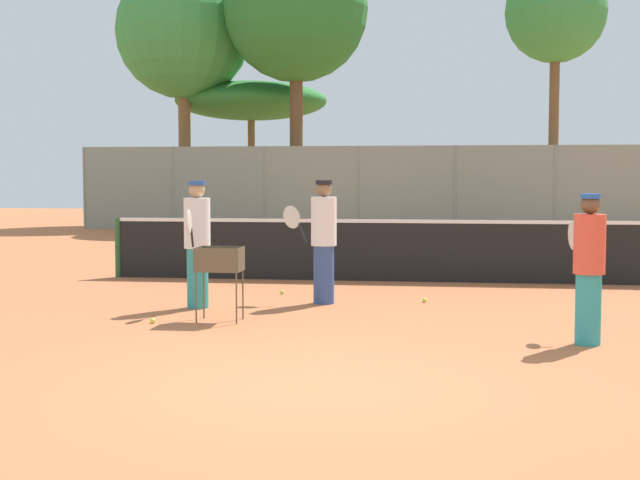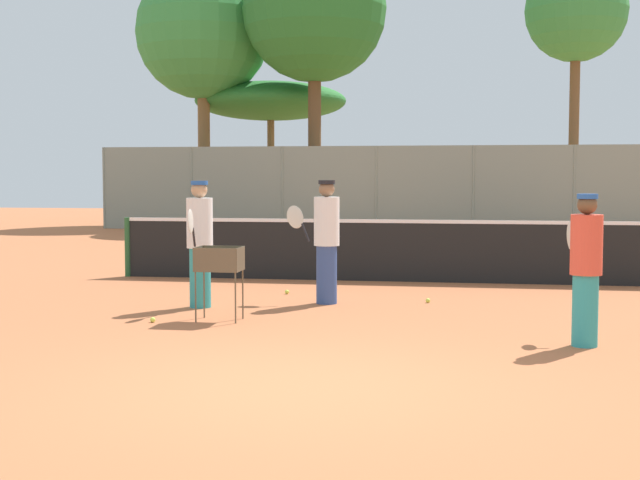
% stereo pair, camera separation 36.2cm
% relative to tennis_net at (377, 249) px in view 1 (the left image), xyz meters
% --- Properties ---
extents(ground_plane, '(80.00, 80.00, 0.00)m').
position_rel_tennis_net_xyz_m(ground_plane, '(0.00, -7.82, -0.56)').
color(ground_plane, '#B7663D').
extents(tennis_net, '(9.40, 0.10, 1.07)m').
position_rel_tennis_net_xyz_m(tennis_net, '(0.00, 0.00, 0.00)').
color(tennis_net, '#26592D').
rests_on(tennis_net, ground_plane).
extents(back_fence, '(22.11, 0.08, 2.80)m').
position_rel_tennis_net_xyz_m(back_fence, '(-0.00, 13.89, 0.84)').
color(back_fence, gray).
rests_on(back_fence, ground_plane).
extents(tree_0, '(3.48, 3.48, 9.20)m').
position_rel_tennis_net_xyz_m(tree_0, '(4.99, 16.71, 6.83)').
color(tree_0, brown).
rests_on(tree_0, ground_plane).
extents(tree_1, '(5.06, 5.06, 10.16)m').
position_rel_tennis_net_xyz_m(tree_1, '(-3.97, 15.92, 7.03)').
color(tree_1, brown).
rests_on(tree_1, ground_plane).
extents(tree_2, '(5.93, 5.93, 5.48)m').
position_rel_tennis_net_xyz_m(tree_2, '(-6.28, 19.15, 4.17)').
color(tree_2, brown).
rests_on(tree_2, ground_plane).
extents(tree_3, '(4.99, 4.99, 9.67)m').
position_rel_tennis_net_xyz_m(tree_3, '(-8.39, 17.11, 6.57)').
color(tree_3, brown).
rests_on(tree_3, ground_plane).
extents(player_white_outfit, '(0.34, 0.88, 1.63)m').
position_rel_tennis_net_xyz_m(player_white_outfit, '(2.67, -5.49, 0.29)').
color(player_white_outfit, teal).
rests_on(player_white_outfit, ground_plane).
extents(player_red_cap, '(0.36, 0.92, 1.75)m').
position_rel_tennis_net_xyz_m(player_red_cap, '(-2.22, -3.46, 0.35)').
color(player_red_cap, teal).
rests_on(player_red_cap, ground_plane).
extents(player_yellow_shirt, '(0.87, 0.49, 1.76)m').
position_rel_tennis_net_xyz_m(player_yellow_shirt, '(-0.56, -2.80, 0.35)').
color(player_yellow_shirt, '#334C8C').
rests_on(player_yellow_shirt, ground_plane).
extents(ball_cart, '(0.56, 0.41, 0.93)m').
position_rel_tennis_net_xyz_m(ball_cart, '(-1.66, -4.51, 0.14)').
color(ball_cart, brown).
rests_on(ball_cart, ground_plane).
extents(tennis_ball_3, '(0.07, 0.07, 0.07)m').
position_rel_tennis_net_xyz_m(tennis_ball_3, '(-2.43, -4.78, -0.52)').
color(tennis_ball_3, '#D1E54C').
rests_on(tennis_ball_3, ground_plane).
extents(tennis_ball_5, '(0.07, 0.07, 0.07)m').
position_rel_tennis_net_xyz_m(tennis_ball_5, '(0.87, -2.50, -0.52)').
color(tennis_ball_5, '#D1E54C').
rests_on(tennis_ball_5, ground_plane).
extents(tennis_ball_6, '(0.07, 0.07, 0.07)m').
position_rel_tennis_net_xyz_m(tennis_ball_6, '(-1.32, -1.90, -0.52)').
color(tennis_ball_6, '#D1E54C').
rests_on(tennis_ball_6, ground_plane).
extents(parked_car, '(4.20, 1.70, 1.60)m').
position_rel_tennis_net_xyz_m(parked_car, '(1.88, 17.72, 0.10)').
color(parked_car, '#B2B7BC').
rests_on(parked_car, ground_plane).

